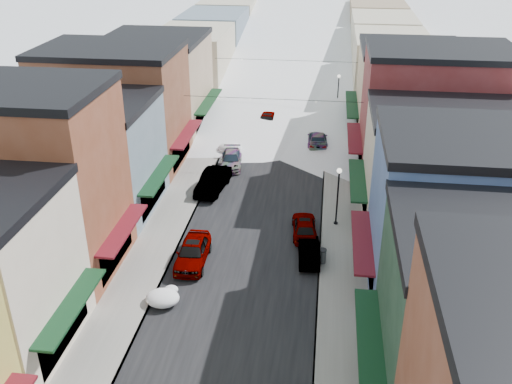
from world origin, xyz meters
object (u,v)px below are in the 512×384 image
(car_dark_hatch, at_px, (213,181))
(car_green_sedan, at_px, (309,251))
(trash_can, at_px, (322,256))
(car_silver_sedan, at_px, (193,252))
(streetlamp_near, at_px, (338,189))

(car_dark_hatch, height_order, car_green_sedan, car_dark_hatch)
(car_green_sedan, distance_m, trash_can, 1.03)
(trash_can, bearing_deg, car_silver_sedan, -174.13)
(trash_can, bearing_deg, streetlamp_near, 80.37)
(car_silver_sedan, relative_size, car_green_sedan, 1.22)
(car_silver_sedan, distance_m, trash_can, 8.75)
(streetlamp_near, bearing_deg, car_silver_sedan, -146.53)
(car_green_sedan, distance_m, streetlamp_near, 5.82)
(streetlamp_near, bearing_deg, car_dark_hatch, 155.43)
(trash_can, xyz_separation_m, streetlamp_near, (0.93, 5.47, 2.39))
(car_dark_hatch, bearing_deg, streetlamp_near, -17.27)
(car_silver_sedan, relative_size, streetlamp_near, 1.07)
(car_silver_sedan, height_order, car_green_sedan, car_silver_sedan)
(car_dark_hatch, xyz_separation_m, car_green_sedan, (8.60, -9.75, -0.19))
(car_dark_hatch, relative_size, streetlamp_near, 1.14)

